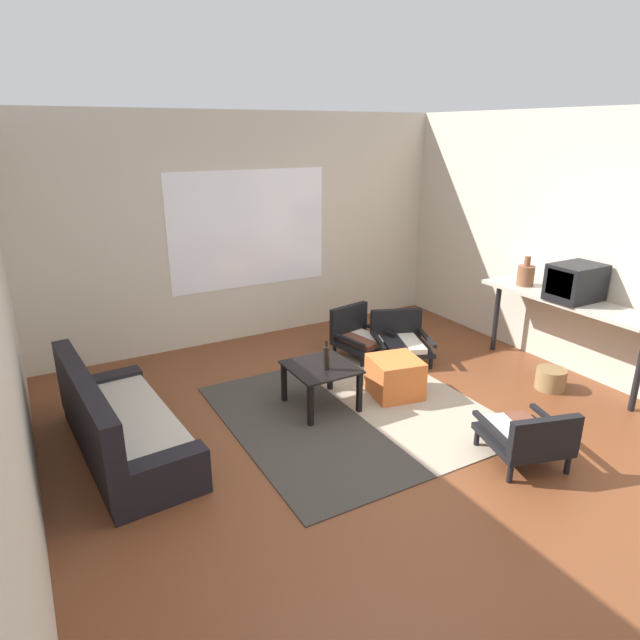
# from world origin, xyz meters

# --- Properties ---
(ground_plane) EXTENTS (7.80, 7.80, 0.00)m
(ground_plane) POSITION_xyz_m (0.00, 0.00, 0.00)
(ground_plane) COLOR brown
(far_wall_with_window) EXTENTS (5.60, 0.13, 2.70)m
(far_wall_with_window) POSITION_xyz_m (0.00, 3.06, 1.35)
(far_wall_with_window) COLOR beige
(far_wall_with_window) RESTS_ON ground
(side_wall_right) EXTENTS (0.12, 6.60, 2.70)m
(side_wall_right) POSITION_xyz_m (2.66, 0.30, 1.35)
(side_wall_right) COLOR beige
(side_wall_right) RESTS_ON ground
(area_rug) EXTENTS (2.25, 2.34, 0.01)m
(area_rug) POSITION_xyz_m (0.03, 0.68, 0.01)
(area_rug) COLOR #38332D
(area_rug) RESTS_ON ground
(couch) EXTENTS (0.83, 1.83, 0.74)m
(couch) POSITION_xyz_m (-1.98, 1.03, 0.23)
(couch) COLOR black
(couch) RESTS_ON ground
(coffee_table) EXTENTS (0.59, 0.61, 0.42)m
(coffee_table) POSITION_xyz_m (-0.19, 0.92, 0.34)
(coffee_table) COLOR black
(coffee_table) RESTS_ON ground
(armchair_by_window) EXTENTS (0.64, 0.64, 0.55)m
(armchair_by_window) POSITION_xyz_m (0.83, 1.83, 0.24)
(armchair_by_window) COLOR black
(armchair_by_window) RESTS_ON ground
(armchair_striped_foreground) EXTENTS (0.71, 0.73, 0.51)m
(armchair_striped_foreground) POSITION_xyz_m (0.75, -0.68, 0.25)
(armchair_striped_foreground) COLOR black
(armchair_striped_foreground) RESTS_ON ground
(armchair_corner) EXTENTS (0.78, 0.78, 0.53)m
(armchair_corner) POSITION_xyz_m (1.17, 1.49, 0.23)
(armchair_corner) COLOR black
(armchair_corner) RESTS_ON ground
(ottoman_orange) EXTENTS (0.54, 0.54, 0.39)m
(ottoman_orange) POSITION_xyz_m (0.56, 0.77, 0.19)
(ottoman_orange) COLOR #D1662D
(ottoman_orange) RESTS_ON ground
(console_shelf) EXTENTS (0.47, 1.85, 0.88)m
(console_shelf) POSITION_xyz_m (2.31, 0.30, 0.79)
(console_shelf) COLOR #B2AD9E
(console_shelf) RESTS_ON ground
(crt_television) EXTENTS (0.51, 0.37, 0.36)m
(crt_television) POSITION_xyz_m (2.31, 0.21, 1.06)
(crt_television) COLOR black
(crt_television) RESTS_ON console_shelf
(clay_vase) EXTENTS (0.18, 0.18, 0.32)m
(clay_vase) POSITION_xyz_m (2.31, 0.82, 0.99)
(clay_vase) COLOR brown
(clay_vase) RESTS_ON console_shelf
(glass_bottle) EXTENTS (0.06, 0.06, 0.28)m
(glass_bottle) POSITION_xyz_m (-0.18, 0.84, 0.54)
(glass_bottle) COLOR black
(glass_bottle) RESTS_ON coffee_table
(wicker_basket) EXTENTS (0.30, 0.30, 0.21)m
(wicker_basket) POSITION_xyz_m (2.03, 0.11, 0.11)
(wicker_basket) COLOR olive
(wicker_basket) RESTS_ON ground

